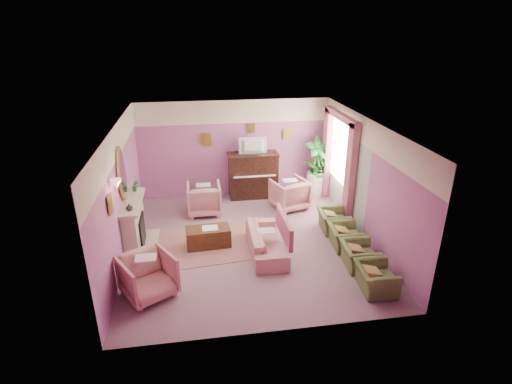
{
  "coord_description": "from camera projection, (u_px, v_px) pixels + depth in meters",
  "views": [
    {
      "loc": [
        -1.11,
        -8.13,
        4.73
      ],
      "look_at": [
        0.23,
        0.4,
        1.1
      ],
      "focal_mm": 28.0,
      "sensor_mm": 36.0,
      "label": 1
    }
  ],
  "objects": [
    {
      "name": "fireplace_surround",
      "position": [
        134.0,
        225.0,
        9.0
      ],
      "size": [
        0.3,
        1.4,
        1.1
      ],
      "primitive_type": "cube",
      "color": "#C2AE95",
      "rests_on": "floor"
    },
    {
      "name": "floor",
      "position": [
        249.0,
        242.0,
        9.4
      ],
      "size": [
        5.5,
        6.0,
        0.01
      ],
      "primitive_type": "cube",
      "color": "gray",
      "rests_on": "ground"
    },
    {
      "name": "olive_chair_d",
      "position": [
        333.0,
        218.0,
        9.81
      ],
      "size": [
        0.57,
        0.8,
        0.7
      ],
      "primitive_type": "imported",
      "color": "#586932",
      "rests_on": "floor"
    },
    {
      "name": "fireplace_inset",
      "position": [
        139.0,
        231.0,
        9.07
      ],
      "size": [
        0.18,
        0.72,
        0.68
      ],
      "primitive_type": "cube",
      "color": "black",
      "rests_on": "floor"
    },
    {
      "name": "sofa_throw",
      "position": [
        284.0,
        226.0,
        8.84
      ],
      "size": [
        0.09,
        1.4,
        0.51
      ],
      "primitive_type": "cube",
      "color": "#AF5267",
      "rests_on": "sofa"
    },
    {
      "name": "mantel_plant",
      "position": [
        135.0,
        186.0,
        9.22
      ],
      "size": [
        0.16,
        0.16,
        0.28
      ],
      "primitive_type": "imported",
      "color": "#1C6220",
      "rests_on": "mantel_shelf"
    },
    {
      "name": "piano_top",
      "position": [
        253.0,
        154.0,
        11.4
      ],
      "size": [
        1.45,
        0.65,
        0.04
      ],
      "primitive_type": "cube",
      "color": "black",
      "rests_on": "piano"
    },
    {
      "name": "wall_front",
      "position": [
        275.0,
        260.0,
        6.13
      ],
      "size": [
        5.5,
        0.02,
        2.8
      ],
      "primitive_type": "cube",
      "color": "#854F8B",
      "rests_on": "floor"
    },
    {
      "name": "print_left_wall",
      "position": [
        110.0,
        204.0,
        7.25
      ],
      "size": [
        0.03,
        0.28,
        0.36
      ],
      "primitive_type": "cube",
      "color": "#A9992F",
      "rests_on": "wall_left"
    },
    {
      "name": "olive_chair_c",
      "position": [
        345.0,
        233.0,
        9.07
      ],
      "size": [
        0.57,
        0.8,
        0.7
      ],
      "primitive_type": "imported",
      "color": "#586932",
      "rests_on": "floor"
    },
    {
      "name": "mantel_vase",
      "position": [
        129.0,
        207.0,
        8.29
      ],
      "size": [
        0.16,
        0.16,
        0.16
      ],
      "primitive_type": "imported",
      "color": "beige",
      "rests_on": "mantel_shelf"
    },
    {
      "name": "window_blind",
      "position": [
        341.0,
        149.0,
        10.54
      ],
      "size": [
        0.03,
        1.4,
        1.8
      ],
      "primitive_type": "cube",
      "color": "beige",
      "rests_on": "wall_right"
    },
    {
      "name": "wall_left",
      "position": [
        120.0,
        195.0,
        8.46
      ],
      "size": [
        0.02,
        6.0,
        2.8
      ],
      "primitive_type": "cube",
      "color": "#854F8B",
      "rests_on": "floor"
    },
    {
      "name": "pelmet",
      "position": [
        341.0,
        117.0,
        10.19
      ],
      "size": [
        0.16,
        2.2,
        0.16
      ],
      "primitive_type": "cube",
      "color": "#AF5267",
      "rests_on": "wall_right"
    },
    {
      "name": "fire_ember",
      "position": [
        142.0,
        238.0,
        9.15
      ],
      "size": [
        0.06,
        0.54,
        0.1
      ],
      "primitive_type": "cube",
      "color": "#FF2205",
      "rests_on": "floor"
    },
    {
      "name": "piano",
      "position": [
        253.0,
        176.0,
        11.66
      ],
      "size": [
        1.4,
        0.6,
        1.3
      ],
      "primitive_type": "cube",
      "color": "black",
      "rests_on": "floor"
    },
    {
      "name": "picture_rail_band",
      "position": [
        234.0,
        112.0,
        11.16
      ],
      "size": [
        5.5,
        0.01,
        0.65
      ],
      "primitive_type": "cube",
      "color": "beige",
      "rests_on": "wall_back"
    },
    {
      "name": "wall_back",
      "position": [
        234.0,
        149.0,
        11.59
      ],
      "size": [
        5.5,
        0.02,
        2.8
      ],
      "primitive_type": "cube",
      "color": "#854F8B",
      "rests_on": "floor"
    },
    {
      "name": "ceiling",
      "position": [
        248.0,
        125.0,
        8.31
      ],
      "size": [
        5.5,
        6.0,
        0.01
      ],
      "primitive_type": "cube",
      "color": "white",
      "rests_on": "wall_back"
    },
    {
      "name": "stripe_panel",
      "position": [
        344.0,
        174.0,
        10.56
      ],
      "size": [
        0.01,
        3.0,
        2.15
      ],
      "primitive_type": "cube",
      "color": "#A2A79D",
      "rests_on": "wall_right"
    },
    {
      "name": "mirror_frame",
      "position": [
        122.0,
        174.0,
        8.5
      ],
      "size": [
        0.04,
        0.72,
        1.2
      ],
      "primitive_type": "ellipsoid",
      "color": "#A9992F",
      "rests_on": "wall_left"
    },
    {
      "name": "olive_chair_a",
      "position": [
        376.0,
        275.0,
        7.57
      ],
      "size": [
        0.57,
        0.8,
        0.7
      ],
      "primitive_type": "imported",
      "color": "#586932",
      "rests_on": "floor"
    },
    {
      "name": "floral_armchair_left",
      "position": [
        204.0,
        197.0,
        10.69
      ],
      "size": [
        0.88,
        0.88,
        0.92
      ],
      "primitive_type": "imported",
      "color": "tan",
      "rests_on": "floor"
    },
    {
      "name": "curtain_left",
      "position": [
        350.0,
        175.0,
        9.84
      ],
      "size": [
        0.16,
        0.34,
        2.6
      ],
      "primitive_type": "cube",
      "color": "#AF5267",
      "rests_on": "floor"
    },
    {
      "name": "print_back_mid",
      "position": [
        251.0,
        128.0,
        11.39
      ],
      "size": [
        0.22,
        0.03,
        0.26
      ],
      "primitive_type": "cube",
      "color": "#A9992F",
      "rests_on": "wall_back"
    },
    {
      "name": "floral_armchair_front",
      "position": [
        148.0,
        274.0,
        7.4
      ],
      "size": [
        0.88,
        0.88,
        0.92
      ],
      "primitive_type": "imported",
      "color": "tan",
      "rests_on": "floor"
    },
    {
      "name": "print_back_left",
      "position": [
        206.0,
        139.0,
        11.31
      ],
      "size": [
        0.3,
        0.03,
        0.38
      ],
      "primitive_type": "cube",
      "color": "#A9992F",
      "rests_on": "wall_back"
    },
    {
      "name": "sofa",
      "position": [
        266.0,
        237.0,
        8.87
      ],
      "size": [
        0.62,
        1.85,
        0.75
      ],
      "primitive_type": "imported",
      "color": "tan",
      "rests_on": "floor"
    },
    {
      "name": "piano_keyshelf",
      "position": [
        255.0,
        178.0,
        11.31
      ],
      "size": [
        1.3,
        0.12,
        0.06
      ],
      "primitive_type": "cube",
      "color": "black",
      "rests_on": "piano"
    },
    {
      "name": "television",
      "position": [
        253.0,
        145.0,
        11.25
      ],
      "size": [
        0.8,
        0.12,
        0.48
      ],
      "primitive_type": "imported",
      "color": "black",
      "rests_on": "piano"
    },
    {
      "name": "mantel_shelf",
      "position": [
        132.0,
        202.0,
        8.78
      ],
      "size": [
        0.4,
        1.55,
        0.07
      ],
      "primitive_type": "cube",
      "color": "#C2AE95",
      "rests_on": "fireplace_surround"
    },
    {
      "name": "sconce_shade",
      "position": [
        116.0,
        183.0,
        7.48
      ],
      "size": [
        0.2,
        0.2,
        0.16
      ],
      "primitive_type": "cone",
      "color": "#FAB996",
      "rests_on": "wall_left"
    },
    {
      "name": "table_paper",
      "position": [
        210.0,
        228.0,
        9.08
      ],
      "size": [
        0.35,
        0.28,
        0.01
      ],
      "primitive_type": "cube",
      "color": "white",
      "rests_on": "coffee_table"
    },
    {
      "name": "coffee_table",
      "position": [
        208.0,
        237.0,
        9.16
      ],
      "size": [
        1.03,
        0.57,
        0.45
      ],
      "primitive_type": "cube",
      "rotation": [
        0.0,
        0.0,
        0.07
      ],
      "color": "#482B14",
      "rests_on": "floor"
    },
    {
      "name": "mirror_glass",
      "position": [
        123.0,
        173.0,
        8.5
      ],
      "size": [
        0.01,
        0.6,
        1.06
      ],
      "primitive_type": "ellipsoid",
      "color": "silver",
      "rests_on": "wall_left"
    },
    {
      "name": "side_plant_big",
      "position": [
        316.0,
        167.0,
        11.71
      ],
      "size": [
        0.3,
        0.3,
        0.34
      ],
      "primitive_type": "imported",
      "color": "#1C6220",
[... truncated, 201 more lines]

